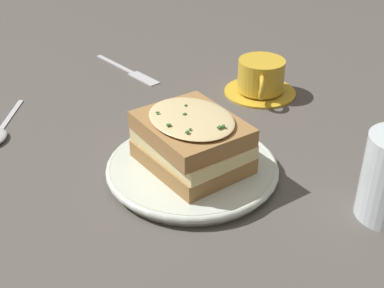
{
  "coord_description": "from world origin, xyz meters",
  "views": [
    {
      "loc": [
        0.14,
        -0.57,
        0.41
      ],
      "look_at": [
        -0.02,
        -0.0,
        0.05
      ],
      "focal_mm": 50.0,
      "sensor_mm": 36.0,
      "label": 1
    }
  ],
  "objects_px": {
    "sandwich": "(192,141)",
    "fork": "(133,72)",
    "dinner_plate": "(192,169)",
    "teacup_with_saucer": "(261,79)"
  },
  "relations": [
    {
      "from": "fork",
      "to": "dinner_plate",
      "type": "bearing_deg",
      "value": 66.36
    },
    {
      "from": "dinner_plate",
      "to": "sandwich",
      "type": "bearing_deg",
      "value": 153.44
    },
    {
      "from": "sandwich",
      "to": "fork",
      "type": "bearing_deg",
      "value": 123.88
    },
    {
      "from": "dinner_plate",
      "to": "sandwich",
      "type": "distance_m",
      "value": 0.04
    },
    {
      "from": "sandwich",
      "to": "fork",
      "type": "relative_size",
      "value": 1.08
    },
    {
      "from": "dinner_plate",
      "to": "teacup_with_saucer",
      "type": "xyz_separation_m",
      "value": [
        0.05,
        0.27,
        0.02
      ]
    },
    {
      "from": "teacup_with_saucer",
      "to": "fork",
      "type": "bearing_deg",
      "value": -104.75
    },
    {
      "from": "sandwich",
      "to": "teacup_with_saucer",
      "type": "bearing_deg",
      "value": 80.03
    },
    {
      "from": "teacup_with_saucer",
      "to": "fork",
      "type": "relative_size",
      "value": 0.81
    },
    {
      "from": "dinner_plate",
      "to": "sandwich",
      "type": "xyz_separation_m",
      "value": [
        -0.0,
        0.0,
        0.04
      ]
    }
  ]
}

